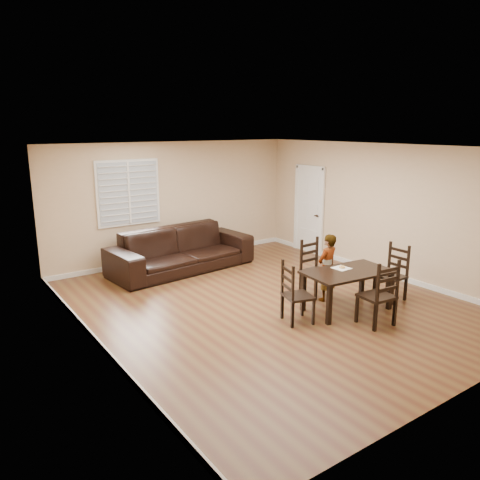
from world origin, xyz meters
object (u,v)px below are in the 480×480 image
donut (342,267)px  dining_table (348,276)px  chair_right (395,274)px  chair_far (383,297)px  child (327,268)px  chair_left (291,296)px  sofa (181,249)px  chair_near (311,269)px

donut → dining_table: bearing=-102.3°
chair_right → donut: (-1.09, 0.27, 0.26)m
chair_far → child: child is taller
dining_table → chair_right: chair_right is taller
chair_left → sofa: chair_left is taller
chair_far → chair_right: bearing=-145.4°
dining_table → donut: (0.04, 0.16, 0.11)m
chair_far → chair_right: chair_far is taller
dining_table → chair_far: size_ratio=1.45×
dining_table → chair_near: chair_near is taller
donut → chair_far: bearing=-96.8°
dining_table → chair_near: 0.96m
sofa → chair_near: bearing=-69.6°
dining_table → chair_near: size_ratio=1.49×
chair_right → donut: size_ratio=9.65×
chair_left → child: bearing=-55.6°
chair_near → child: (-0.02, -0.42, 0.13)m
dining_table → donut: bearing=83.7°
chair_near → chair_far: size_ratio=0.97×
donut → chair_near: bearing=86.8°
child → dining_table: bearing=75.5°
chair_near → chair_right: size_ratio=1.03×
chair_far → chair_right: 1.39m
dining_table → donut: 0.20m
chair_left → chair_right: size_ratio=0.99×
sofa → donut: bearing=-75.6°
chair_far → child: size_ratio=0.89×
chair_far → donut: size_ratio=10.27×
sofa → chair_far: bearing=-81.1°
dining_table → chair_right: 1.14m
dining_table → chair_left: size_ratio=1.56×
chair_near → chair_left: size_ratio=1.04×
sofa → chair_left: bearing=-94.1°
chair_far → chair_left: 1.40m
chair_left → child: child is taller
chair_right → dining_table: bearing=-95.2°
dining_table → child: size_ratio=1.28×
dining_table → sofa: bearing=114.5°
dining_table → child: bearing=90.0°
child → chair_right: bearing=140.8°
chair_near → child: child is taller
donut → sofa: bearing=110.0°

